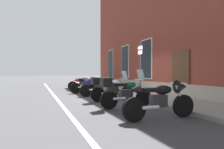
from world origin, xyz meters
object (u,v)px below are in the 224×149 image
object	(u,v)px
motorcycle_red_sport	(88,84)
motorcycle_green_touring	(124,92)
motorcycle_grey_naked	(83,84)
motorcycle_black_sport	(163,98)
motorcycle_blue_sport	(101,86)
barrel_planter	(110,82)
parking_sign	(140,63)
motorcycle_silver_touring	(110,88)

from	to	relation	value
motorcycle_red_sport	motorcycle_green_touring	distance (m)	5.15
motorcycle_grey_naked	motorcycle_black_sport	world-z (taller)	motorcycle_black_sport
motorcycle_grey_naked	motorcycle_blue_sport	size ratio (longest dim) A/B	1.01
motorcycle_green_touring	barrel_planter	world-z (taller)	motorcycle_green_touring
barrel_planter	motorcycle_blue_sport	bearing A→B (deg)	-27.41
motorcycle_black_sport	barrel_planter	distance (m)	9.81
parking_sign	barrel_planter	xyz separation A→B (m)	(-5.87, 0.79, -1.22)
motorcycle_red_sport	parking_sign	bearing A→B (deg)	28.32
motorcycle_green_touring	motorcycle_blue_sport	bearing A→B (deg)	174.69
motorcycle_grey_naked	parking_sign	bearing A→B (deg)	18.43
barrel_planter	motorcycle_grey_naked	bearing A→B (deg)	-67.11
motorcycle_red_sport	motorcycle_blue_sport	world-z (taller)	motorcycle_blue_sport
motorcycle_red_sport	motorcycle_silver_touring	xyz separation A→B (m)	(3.53, 0.07, 0.00)
motorcycle_silver_touring	motorcycle_green_touring	bearing A→B (deg)	-5.35
motorcycle_grey_naked	motorcycle_red_sport	world-z (taller)	motorcycle_red_sport
motorcycle_grey_naked	motorcycle_green_touring	bearing A→B (deg)	-1.87
motorcycle_blue_sport	barrel_planter	bearing A→B (deg)	152.59
motorcycle_red_sport	motorcycle_silver_touring	distance (m)	3.53
motorcycle_red_sport	parking_sign	world-z (taller)	parking_sign
motorcycle_blue_sport	parking_sign	size ratio (longest dim) A/B	0.84
motorcycle_red_sport	motorcycle_black_sport	world-z (taller)	motorcycle_black_sport
motorcycle_silver_touring	barrel_planter	bearing A→B (deg)	158.01
motorcycle_blue_sport	motorcycle_grey_naked	bearing A→B (deg)	-178.62
parking_sign	motorcycle_grey_naked	bearing A→B (deg)	-161.57
motorcycle_silver_touring	parking_sign	xyz separation A→B (m)	(-0.27, 1.69, 1.17)
motorcycle_green_touring	parking_sign	bearing A→B (deg)	135.76
motorcycle_black_sport	parking_sign	distance (m)	4.14
motorcycle_red_sport	barrel_planter	xyz separation A→B (m)	(-2.61, 2.55, -0.04)
motorcycle_red_sport	motorcycle_blue_sport	bearing A→B (deg)	6.75
parking_sign	barrel_planter	world-z (taller)	parking_sign
motorcycle_blue_sport	parking_sign	world-z (taller)	parking_sign
motorcycle_silver_touring	motorcycle_green_touring	distance (m)	1.63
parking_sign	barrel_planter	size ratio (longest dim) A/B	2.74
motorcycle_grey_naked	motorcycle_green_touring	xyz separation A→B (m)	(6.74, -0.22, 0.08)
motorcycle_red_sport	motorcycle_black_sport	bearing A→B (deg)	1.50
motorcycle_grey_naked	motorcycle_silver_touring	size ratio (longest dim) A/B	1.02
motorcycle_grey_naked	parking_sign	distance (m)	5.26
motorcycle_black_sport	parking_sign	bearing A→B (deg)	156.68
motorcycle_blue_sport	motorcycle_green_touring	world-z (taller)	motorcycle_green_touring
motorcycle_red_sport	motorcycle_blue_sport	xyz separation A→B (m)	(1.88, 0.22, 0.01)
motorcycle_black_sport	barrel_planter	world-z (taller)	same
motorcycle_grey_naked	motorcycle_green_touring	distance (m)	6.74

